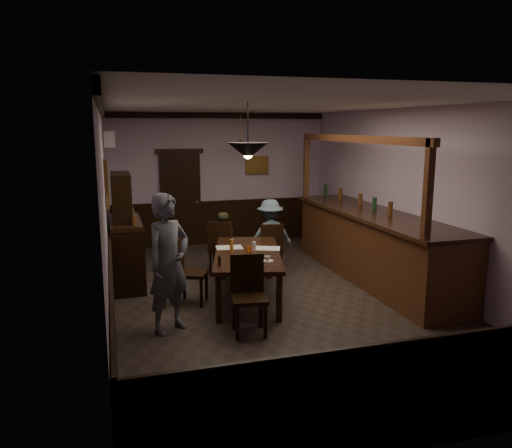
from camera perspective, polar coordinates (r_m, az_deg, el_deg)
name	(u,v)px	position (r m, az deg, el deg)	size (l,w,h in m)	color
room	(274,204)	(7.70, 2.11, 2.25)	(5.01, 8.01, 3.01)	#2D2621
dining_table	(247,256)	(7.82, -0.99, -3.69)	(1.52, 2.38, 0.75)	black
chair_far_left	(221,245)	(9.09, -4.04, -2.45)	(0.58, 0.58, 1.02)	black
chair_far_right	(271,247)	(9.11, 1.74, -2.60)	(0.48, 0.48, 0.96)	black
chair_near	(248,291)	(6.60, -0.89, -7.62)	(0.50, 0.50, 1.03)	black
chair_side	(187,268)	(7.72, -7.93, -5.01)	(0.58, 0.58, 1.01)	black
person_standing	(169,263)	(6.62, -9.96, -4.46)	(0.67, 0.44, 1.85)	#4C4E57
person_seated_left	(222,242)	(9.36, -3.91, -2.03)	(0.55, 0.43, 1.12)	#4D5130
person_seated_right	(270,235)	(9.35, 1.61, -1.30)	(0.87, 0.50, 1.35)	slate
newspaper_left	(229,247)	(8.10, -3.08, -2.69)	(0.42, 0.30, 0.01)	silver
newspaper_right	(267,248)	(8.03, 1.25, -2.80)	(0.42, 0.30, 0.01)	silver
napkin	(242,257)	(7.53, -1.60, -3.77)	(0.15, 0.15, 0.00)	#DADC51
saucer	(268,261)	(7.28, 1.40, -4.25)	(0.15, 0.15, 0.01)	white
coffee_cup	(267,259)	(7.24, 1.31, -3.98)	(0.08, 0.08, 0.07)	white
pastry_plate	(246,261)	(7.26, -1.13, -4.27)	(0.22, 0.22, 0.01)	white
pastry_ring_a	(242,260)	(7.22, -1.59, -4.13)	(0.13, 0.13, 0.04)	#C68C47
pastry_ring_b	(249,259)	(7.27, -0.82, -4.02)	(0.13, 0.13, 0.04)	#C68C47
soda_can	(249,250)	(7.71, -0.80, -2.95)	(0.07, 0.07, 0.12)	orange
beer_glass	(232,246)	(7.80, -2.80, -2.50)	(0.06, 0.06, 0.20)	#BF721E
water_glass	(254,246)	(7.86, -0.22, -2.57)	(0.06, 0.06, 0.15)	silver
pepper_mill	(219,261)	(7.05, -4.20, -4.23)	(0.04, 0.04, 0.14)	black
sideboard	(126,241)	(8.76, -14.66, -1.88)	(0.52, 1.46, 1.92)	black
bar_counter	(373,244)	(9.05, 13.27, -2.25)	(1.05, 4.53, 2.54)	#472112
door_back	(181,200)	(11.38, -8.60, 2.71)	(0.90, 0.06, 2.10)	black
ac_unit	(109,139)	(10.12, -16.42, 9.32)	(0.20, 0.85, 0.30)	white
picture_left_small	(106,176)	(5.64, -16.79, 5.24)	(0.04, 0.28, 0.36)	olive
picture_left_large	(108,191)	(8.07, -16.61, 3.64)	(0.04, 0.62, 0.48)	olive
picture_back	(257,165)	(11.69, 0.12, 6.75)	(0.55, 0.04, 0.42)	olive
pendant_iron	(248,151)	(6.77, -0.92, 8.36)	(0.56, 0.56, 0.75)	black
pendant_brass_mid	(248,147)	(9.43, -0.92, 8.75)	(0.20, 0.20, 0.81)	#BF8C3F
pendant_brass_far	(240,145)	(10.76, -1.79, 9.02)	(0.20, 0.20, 0.81)	#BF8C3F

